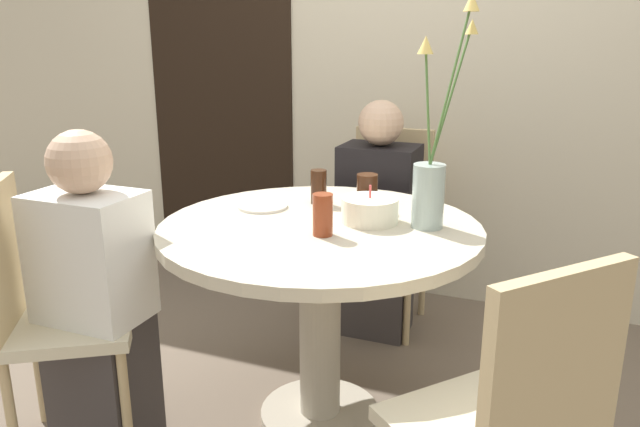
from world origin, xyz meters
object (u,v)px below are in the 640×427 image
(drink_glass_0, at_px, (323,215))
(birthday_cake, at_px, (370,210))
(chair_right_flank, at_px, (387,214))
(chair_near_front, at_px, (511,421))
(person_guest, at_px, (95,306))
(drink_glass_1, at_px, (367,192))
(chair_far_back, at_px, (43,304))
(drink_glass_2, at_px, (319,187))
(person_boy, at_px, (378,228))
(side_plate, at_px, (263,206))
(flower_vase, at_px, (432,170))

(drink_glass_0, bearing_deg, birthday_cake, 63.48)
(chair_right_flank, height_order, chair_near_front, same)
(drink_glass_0, xyz_separation_m, person_guest, (-0.68, -0.31, -0.30))
(drink_glass_0, distance_m, drink_glass_1, 0.35)
(chair_right_flank, height_order, birthday_cake, chair_right_flank)
(chair_far_back, xyz_separation_m, drink_glass_2, (0.66, 0.75, 0.28))
(drink_glass_1, height_order, person_boy, person_boy)
(chair_near_front, xyz_separation_m, side_plate, (-0.98, 0.70, 0.22))
(chair_right_flank, xyz_separation_m, drink_glass_2, (-0.09, -0.66, 0.28))
(side_plate, bearing_deg, chair_far_back, -128.34)
(drink_glass_0, xyz_separation_m, drink_glass_1, (0.04, 0.34, -0.00))
(birthday_cake, xyz_separation_m, flower_vase, (0.20, 0.03, 0.15))
(flower_vase, bearing_deg, person_boy, 120.19)
(chair_right_flank, relative_size, chair_far_back, 1.00)
(chair_right_flank, height_order, person_boy, person_boy)
(flower_vase, distance_m, person_boy, 0.84)
(chair_far_back, height_order, chair_near_front, same)
(birthday_cake, relative_size, person_guest, 0.18)
(birthday_cake, xyz_separation_m, person_boy, (-0.16, 0.66, -0.28))
(flower_vase, height_order, person_guest, flower_vase)
(side_plate, bearing_deg, chair_right_flank, 71.89)
(chair_right_flank, bearing_deg, drink_glass_2, -98.86)
(chair_right_flank, distance_m, drink_glass_1, 0.73)
(side_plate, distance_m, drink_glass_2, 0.23)
(chair_near_front, distance_m, drink_glass_2, 1.20)
(side_plate, bearing_deg, drink_glass_1, 18.85)
(drink_glass_1, distance_m, person_guest, 1.02)
(birthday_cake, distance_m, side_plate, 0.43)
(chair_near_front, height_order, drink_glass_2, chair_near_front)
(chair_far_back, height_order, flower_vase, flower_vase)
(drink_glass_1, bearing_deg, drink_glass_0, -96.29)
(person_guest, bearing_deg, flower_vase, 28.65)
(side_plate, bearing_deg, drink_glass_2, 37.97)
(birthday_cake, relative_size, flower_vase, 0.26)
(chair_near_front, relative_size, person_boy, 0.85)
(flower_vase, bearing_deg, birthday_cake, -170.95)
(chair_near_front, distance_m, drink_glass_0, 0.86)
(flower_vase, bearing_deg, chair_right_flank, 115.10)
(birthday_cake, height_order, drink_glass_1, same)
(chair_far_back, bearing_deg, person_boy, -63.87)
(chair_near_front, distance_m, drink_glass_1, 1.07)
(person_guest, bearing_deg, side_plate, 56.28)
(chair_right_flank, distance_m, chair_near_front, 1.66)
(drink_glass_2, bearing_deg, side_plate, -142.03)
(side_plate, bearing_deg, flower_vase, 0.64)
(chair_near_front, xyz_separation_m, drink_glass_0, (-0.65, 0.48, 0.28))
(chair_near_front, distance_m, side_plate, 1.23)
(birthday_cake, bearing_deg, drink_glass_1, 111.34)
(drink_glass_1, bearing_deg, person_boy, 101.61)
(chair_near_front, xyz_separation_m, person_boy, (-0.72, 1.34, -0.02))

